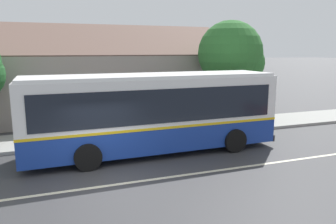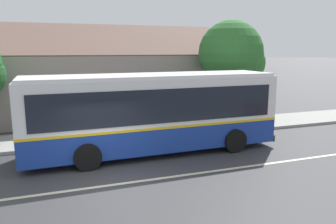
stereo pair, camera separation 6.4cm
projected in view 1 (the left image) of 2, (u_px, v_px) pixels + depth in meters
ground_plane at (110, 186)px, 10.49m from camera, size 300.00×300.00×0.00m
sidewalk_far at (88, 137)px, 16.01m from camera, size 60.00×3.00×0.15m
lane_divider_stripe at (110, 185)px, 10.49m from camera, size 60.00×0.16×0.01m
community_building at (55, 82)px, 22.72m from camera, size 23.35×10.86×7.09m
transit_bus at (153, 111)px, 13.64m from camera, size 10.58×2.90×3.30m
street_tree_primary at (233, 55)px, 19.00m from camera, size 3.76×3.76×5.98m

